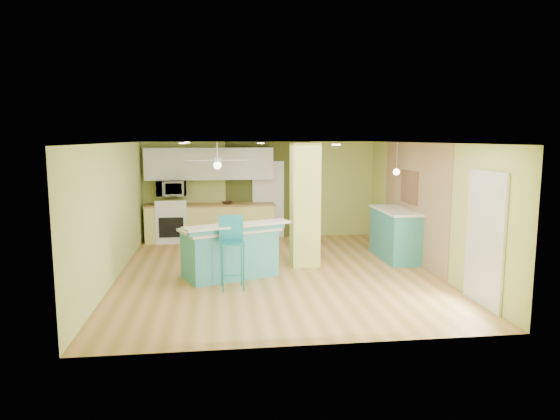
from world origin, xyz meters
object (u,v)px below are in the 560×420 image
Objects in this scene: bar_stool at (232,240)px; peninsula at (230,251)px; side_counter at (396,234)px; canister at (237,223)px; fruit_bowl at (227,203)px.

peninsula is at bearing 87.59° from bar_stool.
bar_stool is 3.98m from side_counter.
bar_stool is 0.79m from canister.
canister is (0.12, 0.76, 0.16)m from bar_stool.
peninsula is 7.88× the size of fruit_bowl.
bar_stool reaches higher than peninsula.
bar_stool is 4.69× the size of fruit_bowl.
bar_stool is at bearing -90.13° from fruit_bowl.
fruit_bowl is (0.02, 3.36, 0.48)m from peninsula.
bar_stool is at bearing -110.95° from peninsula.
peninsula reaches higher than fruit_bowl.
side_counter is at bearing 22.15° from bar_stool.
canister is at bearing 77.49° from bar_stool.
peninsula is 1.68× the size of bar_stool.
fruit_bowl is 1.55× the size of canister.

